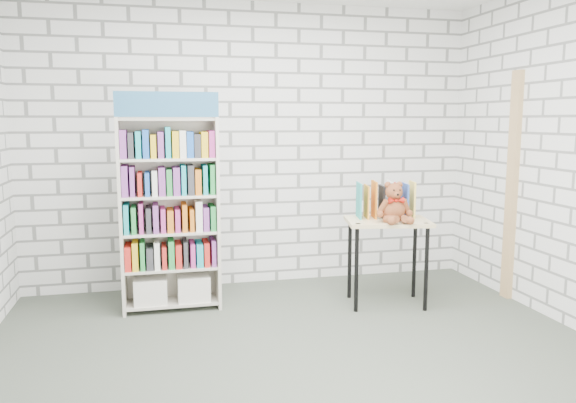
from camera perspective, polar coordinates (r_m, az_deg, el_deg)
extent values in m
plane|color=#42493D|center=(4.05, 1.67, -15.91)|extent=(4.50, 4.50, 0.00)
cube|color=silver|center=(5.65, -3.51, 5.64)|extent=(4.50, 0.02, 2.80)
cube|color=silver|center=(1.85, 17.98, -0.08)|extent=(4.50, 0.02, 2.80)
cube|color=beige|center=(4.99, -16.57, -1.48)|extent=(0.03, 0.33, 1.68)
cube|color=beige|center=(5.01, -7.24, -1.17)|extent=(0.03, 0.33, 1.68)
cube|color=beige|center=(5.14, -11.94, -1.05)|extent=(0.84, 0.02, 1.68)
cube|color=#2C668F|center=(4.77, -12.19, 9.63)|extent=(0.84, 0.02, 0.21)
cube|color=beige|center=(5.17, -11.63, -9.95)|extent=(0.79, 0.31, 0.02)
cube|color=beige|center=(5.08, -11.74, -6.54)|extent=(0.79, 0.31, 0.02)
cube|color=beige|center=(5.01, -11.85, -3.02)|extent=(0.79, 0.31, 0.02)
cube|color=beige|center=(4.96, -11.95, 0.59)|extent=(0.79, 0.31, 0.02)
cube|color=beige|center=(4.93, -12.06, 4.25)|extent=(0.79, 0.31, 0.02)
cube|color=beige|center=(4.92, -12.18, 8.17)|extent=(0.79, 0.31, 0.02)
cube|color=silver|center=(5.13, -13.79, -8.70)|extent=(0.28, 0.27, 0.22)
cube|color=silver|center=(5.14, -9.57, -8.55)|extent=(0.28, 0.27, 0.22)
cube|color=purple|center=(5.04, -11.78, -5.20)|extent=(0.79, 0.27, 0.22)
cube|color=#333338|center=(4.98, -11.88, -1.64)|extent=(0.79, 0.27, 0.22)
cube|color=red|center=(4.93, -11.99, 2.00)|extent=(0.79, 0.27, 0.22)
cube|color=yellow|center=(4.91, -12.10, 5.69)|extent=(0.79, 0.27, 0.22)
cube|color=#D6BE80|center=(5.08, 10.09, -2.01)|extent=(0.80, 0.63, 0.03)
cylinder|color=black|center=(4.92, 6.97, -6.92)|extent=(0.04, 0.04, 0.75)
cylinder|color=black|center=(5.29, 6.28, -5.83)|extent=(0.04, 0.04, 0.75)
cylinder|color=black|center=(5.06, 13.87, -6.69)|extent=(0.04, 0.04, 0.75)
cylinder|color=black|center=(5.42, 12.72, -5.65)|extent=(0.04, 0.04, 0.75)
cylinder|color=black|center=(4.85, 7.16, -2.28)|extent=(0.05, 0.05, 0.01)
cylinder|color=black|center=(4.98, 13.87, -2.18)|extent=(0.05, 0.05, 0.01)
cube|color=teal|center=(5.12, 7.19, 0.03)|extent=(0.06, 0.22, 0.30)
cube|color=orange|center=(5.13, 7.96, 0.03)|extent=(0.06, 0.22, 0.30)
cube|color=orange|center=(5.15, 8.72, 0.04)|extent=(0.06, 0.22, 0.30)
cube|color=black|center=(5.16, 9.48, 0.04)|extent=(0.06, 0.22, 0.30)
cube|color=white|center=(5.18, 10.24, 0.04)|extent=(0.06, 0.22, 0.30)
cube|color=red|center=(5.19, 10.99, 0.05)|extent=(0.06, 0.22, 0.30)
cube|color=#2C51A8|center=(5.21, 11.74, 0.05)|extent=(0.06, 0.22, 0.30)
cube|color=#FFD554|center=(5.22, 12.49, 0.06)|extent=(0.06, 0.22, 0.30)
ellipsoid|color=brown|center=(4.98, 10.65, -0.82)|extent=(0.21, 0.18, 0.21)
sphere|color=brown|center=(4.96, 10.72, 0.99)|extent=(0.15, 0.15, 0.15)
sphere|color=brown|center=(4.94, 10.09, 1.68)|extent=(0.06, 0.06, 0.06)
sphere|color=brown|center=(4.98, 11.26, 1.70)|extent=(0.06, 0.06, 0.06)
sphere|color=brown|center=(4.90, 10.98, 0.67)|extent=(0.06, 0.06, 0.06)
sphere|color=black|center=(4.89, 10.71, 1.12)|extent=(0.02, 0.02, 0.02)
sphere|color=black|center=(4.91, 11.27, 1.14)|extent=(0.02, 0.02, 0.02)
sphere|color=black|center=(4.88, 11.10, 0.69)|extent=(0.02, 0.02, 0.02)
cylinder|color=brown|center=(4.92, 9.62, -0.55)|extent=(0.11, 0.09, 0.15)
cylinder|color=brown|center=(5.00, 11.86, -0.47)|extent=(0.10, 0.08, 0.15)
sphere|color=brown|center=(4.91, 9.34, -1.27)|extent=(0.06, 0.06, 0.06)
sphere|color=brown|center=(5.01, 12.22, -1.16)|extent=(0.06, 0.06, 0.06)
cylinder|color=brown|center=(4.87, 10.44, -1.78)|extent=(0.10, 0.17, 0.08)
cylinder|color=brown|center=(4.92, 11.73, -1.72)|extent=(0.11, 0.17, 0.08)
sphere|color=brown|center=(4.80, 10.46, -1.99)|extent=(0.07, 0.07, 0.07)
sphere|color=brown|center=(4.87, 12.31, -1.91)|extent=(0.07, 0.07, 0.07)
cone|color=#AE150A|center=(4.90, 10.57, 0.09)|extent=(0.06, 0.06, 0.06)
cone|color=#AE150A|center=(4.93, 11.32, 0.11)|extent=(0.06, 0.06, 0.06)
sphere|color=#AE150A|center=(4.91, 10.96, 0.10)|extent=(0.03, 0.03, 0.03)
cube|color=tan|center=(5.56, 21.79, 1.40)|extent=(0.05, 0.12, 2.10)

